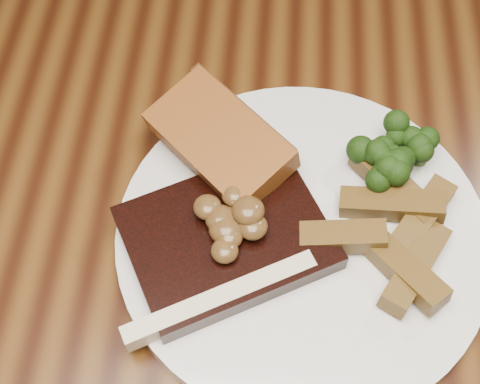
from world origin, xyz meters
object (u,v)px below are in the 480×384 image
object	(u,v)px
plate	(302,237)
garlic_bread	(221,154)
steak	(227,239)
potato_wedges	(377,217)
dining_table	(234,241)

from	to	relation	value
plate	garlic_bread	size ratio (longest dim) A/B	2.51
steak	potato_wedges	distance (m)	0.12
potato_wedges	plate	bearing A→B (deg)	-167.26
dining_table	garlic_bread	size ratio (longest dim) A/B	13.30
dining_table	steak	bearing A→B (deg)	-90.40
plate	garlic_bread	world-z (taller)	garlic_bread
plate	steak	xyz separation A→B (m)	(-0.06, -0.01, 0.02)
plate	garlic_bread	bearing A→B (deg)	138.36
dining_table	garlic_bread	world-z (taller)	garlic_bread
steak	potato_wedges	xyz separation A→B (m)	(0.12, 0.03, 0.00)
garlic_bread	potato_wedges	distance (m)	0.14
plate	potato_wedges	size ratio (longest dim) A/B	2.82
plate	steak	bearing A→B (deg)	-166.04
steak	potato_wedges	world-z (taller)	potato_wedges
dining_table	steak	xyz separation A→B (m)	(-0.00, -0.06, 0.12)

